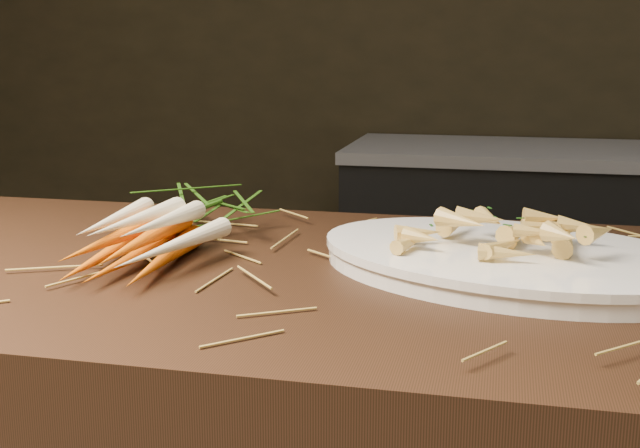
{
  "coord_description": "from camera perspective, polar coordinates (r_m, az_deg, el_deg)",
  "views": [
    {
      "loc": [
        -0.08,
        -0.66,
        1.17
      ],
      "look_at": [
        -0.3,
        0.29,
        0.96
      ],
      "focal_mm": 45.0,
      "sensor_mm": 36.0,
      "label": 1
    }
  ],
  "objects": [
    {
      "name": "serving_platter",
      "position": [
        1.02,
        13.26,
        -2.71
      ],
      "size": [
        0.56,
        0.46,
        0.03
      ],
      "primitive_type": null,
      "rotation": [
        0.0,
        0.0,
        -0.32
      ],
      "color": "white",
      "rests_on": "main_counter"
    },
    {
      "name": "roasted_veg_heap",
      "position": [
        1.01,
        13.37,
        -0.54
      ],
      "size": [
        0.28,
        0.24,
        0.05
      ],
      "primitive_type": null,
      "rotation": [
        0.0,
        0.0,
        -0.32
      ],
      "color": "#C29147",
      "rests_on": "serving_platter"
    },
    {
      "name": "root_veg_bunch",
      "position": [
        1.14,
        -10.19,
        0.43
      ],
      "size": [
        0.17,
        0.45,
        0.08
      ],
      "rotation": [
        0.0,
        0.0,
        -0.03
      ],
      "color": "#C05B0D",
      "rests_on": "main_counter"
    },
    {
      "name": "back_counter",
      "position": [
        2.96,
        19.9,
        -3.05
      ],
      "size": [
        1.82,
        0.62,
        0.84
      ],
      "color": "black",
      "rests_on": "ground"
    },
    {
      "name": "straw_bedding",
      "position": [
        1.0,
        17.0,
        -3.54
      ],
      "size": [
        1.4,
        0.6,
        0.02
      ],
      "primitive_type": null,
      "color": "#A58934",
      "rests_on": "main_counter"
    }
  ]
}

